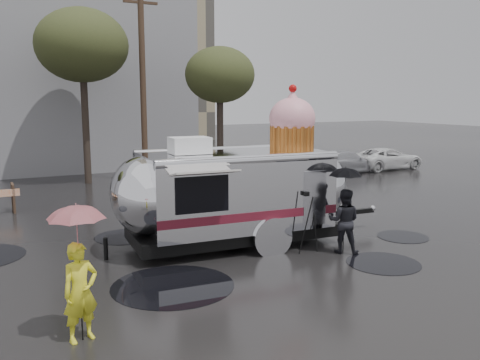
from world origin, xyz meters
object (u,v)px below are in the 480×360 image
person_right (344,221)px  tripod (306,215)px  person_left (80,292)px  airstream_trailer (237,188)px

person_right → tripod: person_right is taller
person_right → tripod: 0.99m
person_left → tripod: (6.17, 2.37, 0.13)m
person_left → tripod: person_left is taller
tripod → airstream_trailer: bearing=134.9°
airstream_trailer → tripod: size_ratio=5.15×
person_left → person_right: 7.22m
airstream_trailer → person_right: airstream_trailer is taller
airstream_trailer → person_left: (-4.90, -3.83, -0.73)m
person_left → tripod: size_ratio=1.04×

